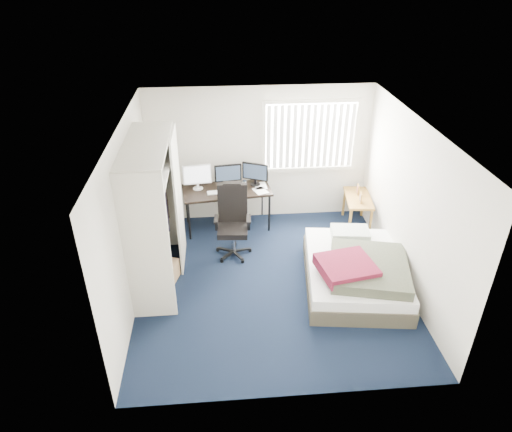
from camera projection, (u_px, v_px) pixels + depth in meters
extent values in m
plane|color=black|center=(271.00, 282.00, 7.06)|extent=(4.20, 4.20, 0.00)
plane|color=silver|center=(259.00, 155.00, 8.24)|extent=(4.00, 0.00, 4.00)
plane|color=silver|center=(297.00, 313.00, 4.62)|extent=(4.00, 0.00, 4.00)
plane|color=silver|center=(129.00, 218.00, 6.29)|extent=(0.00, 4.20, 4.20)
plane|color=silver|center=(410.00, 206.00, 6.58)|extent=(0.00, 4.20, 4.20)
plane|color=white|center=(275.00, 127.00, 5.81)|extent=(4.20, 4.20, 0.00)
cube|color=white|center=(310.00, 135.00, 8.12)|extent=(1.60, 0.02, 1.20)
cube|color=beige|center=(312.00, 101.00, 7.78)|extent=(1.72, 0.06, 0.06)
cube|color=beige|center=(308.00, 169.00, 8.41)|extent=(1.72, 0.06, 0.06)
cube|color=white|center=(310.00, 137.00, 8.07)|extent=(1.60, 0.04, 1.16)
cube|color=beige|center=(147.00, 250.00, 5.87)|extent=(0.60, 0.04, 2.20)
cube|color=beige|center=(160.00, 188.00, 7.42)|extent=(0.60, 0.04, 2.20)
cube|color=beige|center=(145.00, 144.00, 6.09)|extent=(0.60, 1.80, 0.04)
cube|color=beige|center=(149.00, 170.00, 6.28)|extent=(0.56, 1.74, 0.03)
cylinder|color=silver|center=(150.00, 178.00, 6.34)|extent=(0.03, 1.72, 0.03)
cube|color=#26262B|center=(153.00, 210.00, 6.48)|extent=(0.38, 1.10, 0.90)
cube|color=beige|center=(178.00, 200.00, 7.05)|extent=(0.03, 0.90, 2.20)
cube|color=white|center=(143.00, 175.00, 5.83)|extent=(0.38, 0.30, 0.24)
cube|color=gray|center=(148.00, 161.00, 6.26)|extent=(0.34, 0.28, 0.22)
cube|color=black|center=(227.00, 190.00, 8.13)|extent=(1.63, 0.90, 0.04)
cylinder|color=black|center=(189.00, 221.00, 7.94)|extent=(0.04, 0.04, 0.73)
cylinder|color=black|center=(187.00, 205.00, 8.46)|extent=(0.04, 0.04, 0.73)
cylinder|color=black|center=(269.00, 213.00, 8.19)|extent=(0.04, 0.04, 0.73)
cylinder|color=black|center=(262.00, 198.00, 8.71)|extent=(0.04, 0.04, 0.73)
cube|color=white|center=(197.00, 174.00, 8.00)|extent=(0.50, 0.09, 0.36)
cube|color=white|center=(197.00, 174.00, 8.00)|extent=(0.45, 0.06, 0.31)
cube|color=black|center=(228.00, 173.00, 8.11)|extent=(0.48, 0.09, 0.32)
cube|color=#1E2838|center=(228.00, 173.00, 8.11)|extent=(0.43, 0.06, 0.27)
cube|color=black|center=(255.00, 172.00, 8.16)|extent=(0.48, 0.09, 0.32)
cube|color=#1E2838|center=(255.00, 172.00, 8.16)|extent=(0.43, 0.06, 0.27)
cube|color=white|center=(219.00, 192.00, 8.00)|extent=(0.41, 0.19, 0.02)
cube|color=black|center=(236.00, 190.00, 8.05)|extent=(0.07, 0.11, 0.02)
cylinder|color=silver|center=(244.00, 185.00, 8.09)|extent=(0.08, 0.08, 0.16)
cube|color=white|center=(227.00, 189.00, 8.12)|extent=(0.33, 0.31, 0.00)
cube|color=black|center=(233.00, 251.00, 7.69)|extent=(0.62, 0.62, 0.12)
cylinder|color=silver|center=(233.00, 241.00, 7.58)|extent=(0.06, 0.06, 0.39)
cube|color=black|center=(233.00, 230.00, 7.47)|extent=(0.52, 0.52, 0.10)
cube|color=black|center=(233.00, 203.00, 7.47)|extent=(0.49, 0.13, 0.68)
cube|color=black|center=(232.00, 187.00, 7.33)|extent=(0.30, 0.14, 0.15)
cube|color=black|center=(216.00, 219.00, 7.37)|extent=(0.09, 0.28, 0.04)
cube|color=black|center=(249.00, 219.00, 7.37)|extent=(0.09, 0.28, 0.04)
cube|color=white|center=(238.00, 212.00, 8.51)|extent=(0.36, 0.33, 0.03)
cylinder|color=white|center=(235.00, 221.00, 8.47)|extent=(0.03, 0.03, 0.21)
cylinder|color=white|center=(231.00, 217.00, 8.58)|extent=(0.03, 0.03, 0.21)
cylinder|color=white|center=(245.00, 218.00, 8.56)|extent=(0.03, 0.03, 0.21)
cylinder|color=white|center=(241.00, 214.00, 8.67)|extent=(0.03, 0.03, 0.21)
cube|color=brown|center=(358.00, 198.00, 8.23)|extent=(0.54, 0.92, 0.04)
cube|color=brown|center=(350.00, 223.00, 8.04)|extent=(0.04, 0.04, 0.56)
cube|color=brown|center=(344.00, 202.00, 8.73)|extent=(0.04, 0.04, 0.56)
cube|color=brown|center=(370.00, 224.00, 8.03)|extent=(0.04, 0.04, 0.56)
cube|color=brown|center=(363.00, 202.00, 8.71)|extent=(0.04, 0.04, 0.56)
cube|color=brown|center=(361.00, 198.00, 8.00)|extent=(0.04, 0.14, 0.18)
cube|color=brown|center=(358.00, 189.00, 8.28)|extent=(0.04, 0.14, 0.18)
cube|color=#413C2F|center=(354.00, 277.00, 6.97)|extent=(1.68, 2.09, 0.25)
cube|color=white|center=(355.00, 266.00, 6.87)|extent=(1.63, 2.05, 0.17)
cube|color=beige|center=(350.00, 233.00, 7.38)|extent=(0.65, 0.47, 0.14)
cube|color=#373B2C|center=(369.00, 268.00, 6.57)|extent=(1.33, 1.41, 0.18)
cube|color=#4E0D20|center=(346.00, 267.00, 6.46)|extent=(0.87, 0.83, 0.16)
cube|color=#A68253|center=(164.00, 270.00, 7.07)|extent=(0.48, 0.41, 0.31)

